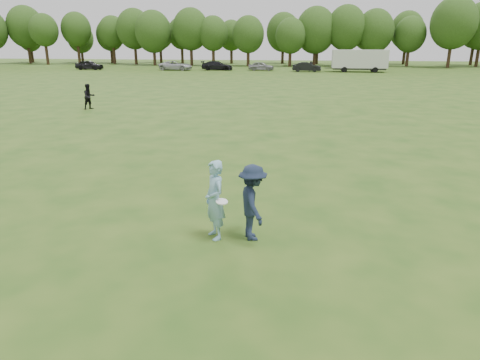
{
  "coord_description": "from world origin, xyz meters",
  "views": [
    {
      "loc": [
        1.07,
        -8.64,
        4.38
      ],
      "look_at": [
        -0.39,
        1.35,
        1.1
      ],
      "focal_mm": 32.0,
      "sensor_mm": 36.0,
      "label": 1
    }
  ],
  "objects_px": {
    "car_a": "(89,65)",
    "cargo_trailer": "(359,60)",
    "player_far_d": "(311,66)",
    "defender": "(253,203)",
    "car_f": "(307,67)",
    "car_d": "(217,66)",
    "player_far_a": "(89,97)",
    "thrower": "(215,200)",
    "car_e": "(261,66)",
    "car_c": "(176,66)"
  },
  "relations": [
    {
      "from": "defender",
      "to": "car_c",
      "type": "bearing_deg",
      "value": -2.37
    },
    {
      "from": "car_d",
      "to": "cargo_trailer",
      "type": "height_order",
      "value": "cargo_trailer"
    },
    {
      "from": "player_far_d",
      "to": "car_a",
      "type": "distance_m",
      "value": 35.45
    },
    {
      "from": "player_far_a",
      "to": "car_e",
      "type": "distance_m",
      "value": 42.31
    },
    {
      "from": "car_f",
      "to": "player_far_a",
      "type": "bearing_deg",
      "value": 163.18
    },
    {
      "from": "thrower",
      "to": "car_f",
      "type": "distance_m",
      "value": 58.4
    },
    {
      "from": "car_a",
      "to": "car_d",
      "type": "xyz_separation_m",
      "value": [
        20.71,
        1.76,
        -0.04
      ]
    },
    {
      "from": "car_d",
      "to": "car_e",
      "type": "height_order",
      "value": "car_d"
    },
    {
      "from": "player_far_a",
      "to": "car_d",
      "type": "bearing_deg",
      "value": 35.56
    },
    {
      "from": "player_far_a",
      "to": "car_e",
      "type": "relative_size",
      "value": 0.42
    },
    {
      "from": "car_a",
      "to": "car_c",
      "type": "xyz_separation_m",
      "value": [
        14.24,
        0.74,
        -0.03
      ]
    },
    {
      "from": "car_f",
      "to": "thrower",
      "type": "bearing_deg",
      "value": -178.97
    },
    {
      "from": "player_far_a",
      "to": "car_c",
      "type": "relative_size",
      "value": 0.32
    },
    {
      "from": "player_far_a",
      "to": "thrower",
      "type": "bearing_deg",
      "value": -109.74
    },
    {
      "from": "thrower",
      "to": "player_far_a",
      "type": "bearing_deg",
      "value": -179.3
    },
    {
      "from": "player_far_a",
      "to": "car_f",
      "type": "xyz_separation_m",
      "value": [
        14.62,
        40.02,
        -0.14
      ]
    },
    {
      "from": "car_c",
      "to": "cargo_trailer",
      "type": "xyz_separation_m",
      "value": [
        28.29,
        -0.06,
        1.05
      ]
    },
    {
      "from": "car_d",
      "to": "car_e",
      "type": "xyz_separation_m",
      "value": [
        7.06,
        0.01,
        -0.03
      ]
    },
    {
      "from": "car_d",
      "to": "car_f",
      "type": "relative_size",
      "value": 1.16
    },
    {
      "from": "car_f",
      "to": "cargo_trailer",
      "type": "relative_size",
      "value": 0.47
    },
    {
      "from": "thrower",
      "to": "car_a",
      "type": "xyz_separation_m",
      "value": [
        -32.56,
        58.2,
        -0.18
      ]
    },
    {
      "from": "thrower",
      "to": "player_far_a",
      "type": "height_order",
      "value": "thrower"
    },
    {
      "from": "player_far_a",
      "to": "car_d",
      "type": "height_order",
      "value": "player_far_a"
    },
    {
      "from": "car_a",
      "to": "cargo_trailer",
      "type": "bearing_deg",
      "value": -85.89
    },
    {
      "from": "player_far_a",
      "to": "car_e",
      "type": "bearing_deg",
      "value": 25.97
    },
    {
      "from": "car_e",
      "to": "cargo_trailer",
      "type": "xyz_separation_m",
      "value": [
        14.77,
        -1.08,
        1.09
      ]
    },
    {
      "from": "thrower",
      "to": "player_far_d",
      "type": "height_order",
      "value": "thrower"
    },
    {
      "from": "thrower",
      "to": "car_c",
      "type": "bearing_deg",
      "value": 163.98
    },
    {
      "from": "defender",
      "to": "player_far_d",
      "type": "relative_size",
      "value": 1.14
    },
    {
      "from": "defender",
      "to": "car_a",
      "type": "bearing_deg",
      "value": 9.48
    },
    {
      "from": "defender",
      "to": "car_f",
      "type": "relative_size",
      "value": 0.42
    },
    {
      "from": "thrower",
      "to": "car_d",
      "type": "bearing_deg",
      "value": 157.89
    },
    {
      "from": "car_a",
      "to": "defender",
      "type": "bearing_deg",
      "value": -146.9
    },
    {
      "from": "player_far_d",
      "to": "cargo_trailer",
      "type": "relative_size",
      "value": 0.17
    },
    {
      "from": "car_c",
      "to": "car_d",
      "type": "xyz_separation_m",
      "value": [
        6.47,
        1.02,
        -0.01
      ]
    },
    {
      "from": "player_far_d",
      "to": "car_d",
      "type": "relative_size",
      "value": 0.32
    },
    {
      "from": "player_far_a",
      "to": "car_a",
      "type": "height_order",
      "value": "player_far_a"
    },
    {
      "from": "car_e",
      "to": "car_f",
      "type": "distance_m",
      "value": 7.23
    },
    {
      "from": "car_e",
      "to": "cargo_trailer",
      "type": "distance_m",
      "value": 14.85
    },
    {
      "from": "thrower",
      "to": "cargo_trailer",
      "type": "distance_m",
      "value": 59.72
    },
    {
      "from": "thrower",
      "to": "player_far_d",
      "type": "xyz_separation_m",
      "value": [
        2.88,
        58.63,
        -0.15
      ]
    },
    {
      "from": "car_c",
      "to": "car_f",
      "type": "height_order",
      "value": "car_c"
    },
    {
      "from": "defender",
      "to": "player_far_a",
      "type": "height_order",
      "value": "defender"
    },
    {
      "from": "player_far_a",
      "to": "car_a",
      "type": "bearing_deg",
      "value": 63.13
    },
    {
      "from": "player_far_a",
      "to": "car_a",
      "type": "relative_size",
      "value": 0.38
    },
    {
      "from": "defender",
      "to": "car_c",
      "type": "height_order",
      "value": "defender"
    },
    {
      "from": "cargo_trailer",
      "to": "car_a",
      "type": "bearing_deg",
      "value": -179.08
    },
    {
      "from": "player_far_d",
      "to": "car_a",
      "type": "xyz_separation_m",
      "value": [
        -35.45,
        -0.43,
        -0.02
      ]
    },
    {
      "from": "car_c",
      "to": "car_d",
      "type": "bearing_deg",
      "value": -75.9
    },
    {
      "from": "defender",
      "to": "car_f",
      "type": "xyz_separation_m",
      "value": [
        1.39,
        58.28,
        -0.19
      ]
    }
  ]
}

